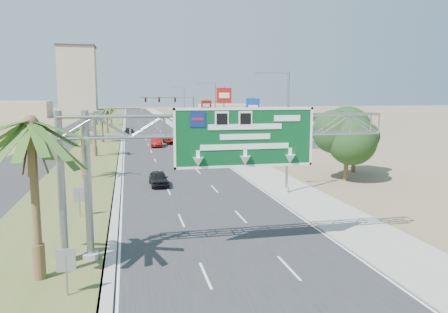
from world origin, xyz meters
TOP-DOWN VIEW (x-y plane):
  - road at (0.00, 110.00)m, footprint 12.00×300.00m
  - sidewalk_right at (8.50, 110.00)m, footprint 4.00×300.00m
  - median_grass at (-10.00, 110.00)m, footprint 7.00×300.00m
  - opposing_road at (-17.00, 110.00)m, footprint 8.00×300.00m
  - sign_gantry at (-1.06, 9.93)m, footprint 16.75×1.24m
  - palm_near at (-9.20, 8.00)m, footprint 5.70×5.70m
  - palm_row_b at (-9.50, 32.00)m, footprint 3.99×3.99m
  - palm_row_c at (-9.50, 48.00)m, footprint 3.99×3.99m
  - palm_row_d at (-9.50, 66.00)m, footprint 3.99×3.99m
  - palm_row_e at (-9.50, 85.00)m, footprint 3.99×3.99m
  - palm_row_f at (-9.50, 110.00)m, footprint 3.99×3.99m
  - streetlight_near at (7.30, 22.00)m, footprint 3.27×0.44m
  - streetlight_mid at (7.30, 52.00)m, footprint 3.27×0.44m
  - streetlight_far at (7.30, 88.00)m, footprint 3.27×0.44m
  - signal_mast at (5.17, 71.97)m, footprint 10.28×0.71m
  - store_building at (22.00, 66.00)m, footprint 18.00×10.00m
  - oak_near at (15.00, 26.00)m, footprint 4.50×4.50m
  - oak_far at (18.00, 30.00)m, footprint 3.50×3.50m
  - median_signback_a at (-7.80, 6.00)m, footprint 0.75×0.08m
  - median_signback_b at (-8.50, 18.00)m, footprint 0.75×0.08m
  - tower_distant at (-32.00, 250.00)m, footprint 20.00×16.00m
  - building_distant_left at (-45.00, 160.00)m, footprint 24.00×14.00m
  - building_distant_right at (30.00, 140.00)m, footprint 20.00×12.00m
  - car_left_lane at (-2.65, 27.38)m, footprint 1.69×3.97m
  - car_mid_lane at (-0.86, 58.09)m, footprint 1.90×4.96m
  - car_right_lane at (2.00, 62.01)m, footprint 3.06×5.62m
  - car_far at (-4.97, 78.37)m, footprint 2.09×5.07m
  - pole_sign_red_near at (9.88, 56.80)m, footprint 2.41×0.39m
  - pole_sign_blue at (12.67, 49.98)m, footprint 2.02×0.51m
  - pole_sign_red_far at (9.00, 67.88)m, footprint 2.12×1.20m

SIDE VIEW (x-z plane):
  - road at x=0.00m, z-range 0.00..0.02m
  - opposing_road at x=-17.00m, z-range 0.00..0.02m
  - sidewalk_right at x=8.50m, z-range 0.00..0.10m
  - median_grass at x=-10.00m, z-range 0.00..0.12m
  - car_left_lane at x=-2.65m, z-range 0.00..1.34m
  - car_far at x=-4.97m, z-range 0.00..1.47m
  - car_right_lane at x=2.00m, z-range 0.00..1.50m
  - car_mid_lane at x=-0.86m, z-range 0.00..1.61m
  - median_signback_a at x=-7.80m, z-range 0.41..2.49m
  - median_signback_b at x=-8.50m, z-range 0.41..2.49m
  - store_building at x=22.00m, z-range 0.00..4.00m
  - building_distant_right at x=30.00m, z-range 0.00..5.00m
  - building_distant_left at x=-45.00m, z-range 0.00..6.00m
  - oak_far at x=18.00m, z-range 1.02..6.62m
  - palm_row_d at x=-9.50m, z-range 1.69..7.14m
  - oak_near at x=15.00m, z-range 1.13..7.93m
  - streetlight_near at x=7.30m, z-range -0.31..9.69m
  - streetlight_mid at x=7.30m, z-range -0.31..9.69m
  - streetlight_far at x=7.30m, z-range -0.31..9.69m
  - palm_row_f at x=-9.50m, z-range 1.83..7.58m
  - signal_mast at x=5.17m, z-range 0.85..8.85m
  - palm_row_b at x=-9.50m, z-range 1.93..7.87m
  - palm_row_e at x=-9.50m, z-range 2.02..8.16m
  - palm_row_c at x=-9.50m, z-range 2.29..9.04m
  - pole_sign_red_far at x=9.00m, z-range 2.09..9.48m
  - pole_sign_blue at x=12.67m, z-range 1.91..9.78m
  - sign_gantry at x=-1.06m, z-range 2.31..9.81m
  - palm_near at x=-9.20m, z-range 2.76..11.11m
  - pole_sign_red_near at x=9.88m, z-range 2.75..12.24m
  - tower_distant at x=-32.00m, z-range 0.00..35.00m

